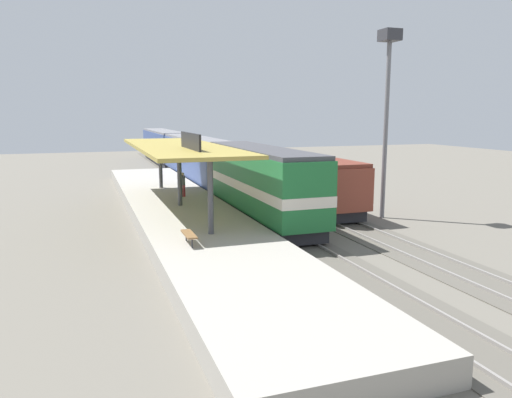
% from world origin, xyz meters
% --- Properties ---
extents(ground_plane, '(120.00, 120.00, 0.00)m').
position_xyz_m(ground_plane, '(2.00, 0.00, 0.00)').
color(ground_plane, '#666056').
extents(track_near, '(3.20, 110.00, 0.16)m').
position_xyz_m(track_near, '(0.00, 0.00, 0.03)').
color(track_near, '#565249').
rests_on(track_near, ground).
extents(track_far, '(3.20, 110.00, 0.16)m').
position_xyz_m(track_far, '(4.60, 0.00, 0.03)').
color(track_far, '#565249').
rests_on(track_far, ground).
extents(platform, '(6.00, 44.00, 0.90)m').
position_xyz_m(platform, '(-4.60, 0.00, 0.45)').
color(platform, '#9E998E').
rests_on(platform, ground).
extents(station_canopy, '(5.20, 18.00, 4.70)m').
position_xyz_m(station_canopy, '(-4.60, -0.09, 4.53)').
color(station_canopy, '#47474C').
rests_on(station_canopy, platform).
extents(platform_bench, '(0.44, 1.70, 0.50)m').
position_xyz_m(platform_bench, '(-6.00, -9.57, 1.34)').
color(platform_bench, '#333338').
rests_on(platform_bench, platform).
extents(locomotive, '(2.93, 14.43, 4.44)m').
position_xyz_m(locomotive, '(0.00, -2.19, 2.41)').
color(locomotive, '#28282D').
rests_on(locomotive, track_near).
extents(passenger_carriage_front, '(2.90, 20.00, 4.24)m').
position_xyz_m(passenger_carriage_front, '(0.00, 15.81, 2.31)').
color(passenger_carriage_front, '#28282D').
rests_on(passenger_carriage_front, track_near).
extents(passenger_carriage_rear, '(2.90, 20.00, 4.24)m').
position_xyz_m(passenger_carriage_rear, '(0.00, 36.61, 2.31)').
color(passenger_carriage_rear, '#28282D').
rests_on(passenger_carriage_rear, track_near).
extents(freight_car, '(2.80, 12.00, 3.54)m').
position_xyz_m(freight_car, '(4.60, 0.41, 1.97)').
color(freight_car, '#28282D').
rests_on(freight_car, track_far).
extents(light_mast, '(1.10, 1.10, 11.70)m').
position_xyz_m(light_mast, '(7.80, -3.84, 8.40)').
color(light_mast, slate).
rests_on(light_mast, ground).
extents(person_waiting, '(0.34, 0.34, 1.71)m').
position_xyz_m(person_waiting, '(-3.80, 3.21, 1.85)').
color(person_waiting, maroon).
rests_on(person_waiting, platform).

